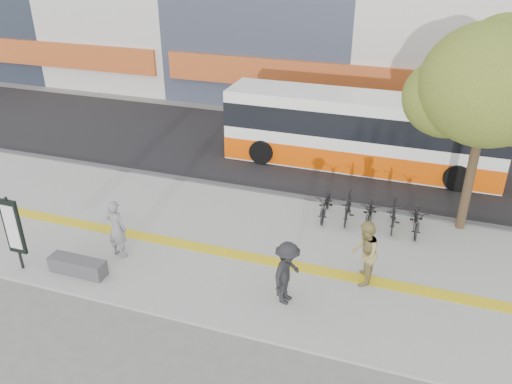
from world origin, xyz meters
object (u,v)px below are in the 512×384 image
(bus, at_px, (360,133))
(pedestrian_tan, at_px, (364,253))
(seated_woman, at_px, (117,229))
(pedestrian_dark, at_px, (287,273))
(signboard, at_px, (13,228))
(bench, at_px, (78,266))
(street_tree, at_px, (488,87))

(bus, xyz_separation_m, pedestrian_tan, (1.29, -7.61, -0.39))
(seated_woman, bearing_deg, pedestrian_dark, -175.30)
(seated_woman, bearing_deg, signboard, 42.61)
(bench, distance_m, signboard, 1.94)
(bus, xyz_separation_m, pedestrian_dark, (-0.38, -9.01, -0.44))
(street_tree, xyz_separation_m, bus, (-3.76, 3.68, -3.14))
(signboard, relative_size, street_tree, 0.35)
(bench, bearing_deg, street_tree, 31.62)
(pedestrian_tan, bearing_deg, bus, -172.74)
(bench, bearing_deg, bus, 58.19)
(seated_woman, bearing_deg, street_tree, -142.40)
(signboard, bearing_deg, bench, 10.81)
(bench, height_order, pedestrian_dark, pedestrian_dark)
(bench, distance_m, street_tree, 12.23)
(seated_woman, xyz_separation_m, pedestrian_dark, (5.05, -0.43, -0.02))
(street_tree, relative_size, pedestrian_tan, 3.53)
(bench, height_order, street_tree, street_tree)
(bench, relative_size, pedestrian_tan, 0.89)
(street_tree, height_order, bus, street_tree)
(pedestrian_tan, distance_m, pedestrian_dark, 2.17)
(street_tree, xyz_separation_m, pedestrian_tan, (-2.47, -3.94, -3.54))
(bus, height_order, pedestrian_tan, bus)
(bus, bearing_deg, street_tree, -44.35)
(signboard, bearing_deg, seated_woman, 33.08)
(bus, distance_m, pedestrian_tan, 7.73)
(bench, xyz_separation_m, bus, (6.02, 9.70, 1.06))
(bench, bearing_deg, pedestrian_tan, 15.93)
(pedestrian_dark, bearing_deg, bus, 8.76)
(signboard, bearing_deg, bus, 52.72)
(street_tree, height_order, pedestrian_tan, street_tree)
(bench, relative_size, seated_woman, 0.92)
(bench, relative_size, signboard, 0.73)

